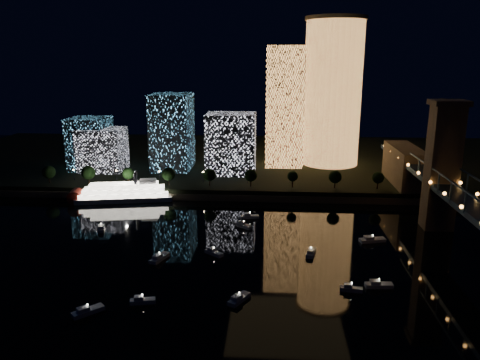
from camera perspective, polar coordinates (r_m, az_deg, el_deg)
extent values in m
plane|color=black|center=(144.51, 3.70, -12.10)|extent=(520.00, 520.00, 0.00)
cube|color=black|center=(295.77, 3.91, 2.40)|extent=(420.00, 160.00, 5.00)
cube|color=#6B5E4C|center=(220.43, 3.85, -2.13)|extent=(420.00, 6.00, 3.00)
cylinder|color=#F09C4D|center=(274.43, 11.21, 10.19)|extent=(32.00, 32.00, 80.08)
cylinder|color=#6B5E4C|center=(274.53, 11.65, 18.76)|extent=(34.00, 34.00, 2.00)
cube|color=#F09C4D|center=(267.96, 5.46, 8.86)|extent=(20.96, 20.96, 66.69)
cube|color=white|center=(250.36, -1.10, 4.50)|extent=(25.89, 21.91, 31.87)
cube|color=#51AADB|center=(262.19, -8.26, 5.86)|extent=(20.68, 26.89, 41.37)
cube|color=white|center=(267.30, -16.41, 3.60)|extent=(23.09, 21.00, 23.09)
cube|color=#51AADB|center=(273.75, -17.78, 4.30)|extent=(20.26, 22.29, 28.37)
cube|color=#6B5E4C|center=(194.95, 23.40, 1.29)|extent=(11.00, 9.00, 48.00)
cube|color=#6B5E4C|center=(191.28, 24.16, 8.59)|extent=(13.00, 11.00, 2.00)
cube|color=#6B5E4C|center=(244.12, 19.35, 1.14)|extent=(12.00, 40.00, 23.00)
cube|color=navy|center=(159.44, 26.00, -2.70)|extent=(0.50, 0.50, 7.00)
cube|color=navy|center=(181.03, 23.25, -0.47)|extent=(0.50, 0.50, 7.00)
cube|color=navy|center=(203.16, 21.10, 1.29)|extent=(0.50, 0.50, 7.00)
sphere|color=#FF9338|center=(189.51, 22.19, -0.26)|extent=(1.20, 1.20, 1.20)
sphere|color=#FF9338|center=(231.54, 18.84, 2.59)|extent=(1.20, 1.20, 1.20)
cube|color=silver|center=(226.60, -13.87, -2.17)|extent=(45.54, 18.22, 2.22)
cube|color=white|center=(226.01, -13.91, -1.66)|extent=(41.73, 16.63, 2.04)
cube|color=white|center=(225.46, -13.94, -1.16)|extent=(37.92, 15.03, 2.04)
cube|color=white|center=(224.93, -13.97, -0.66)|extent=(32.29, 13.10, 2.04)
cube|color=silver|center=(223.31, -11.17, -0.15)|extent=(8.30, 6.83, 1.67)
cylinder|color=black|center=(221.55, -12.66, 0.20)|extent=(1.30, 1.30, 5.55)
cylinder|color=black|center=(225.12, -12.57, 0.43)|extent=(1.30, 1.30, 5.55)
cylinder|color=maroon|center=(230.07, -19.39, -1.90)|extent=(7.91, 9.38, 6.48)
cube|color=silver|center=(163.16, 8.64, -8.77)|extent=(4.09, 8.01, 1.20)
cube|color=silver|center=(161.68, 8.59, -8.57)|extent=(2.54, 3.05, 1.00)
sphere|color=white|center=(162.38, 8.66, -8.12)|extent=(0.36, 0.36, 0.36)
cube|color=silver|center=(133.43, -18.05, -14.98)|extent=(7.83, 7.68, 1.20)
cube|color=silver|center=(132.53, -18.60, -14.70)|extent=(3.59, 3.57, 1.00)
sphere|color=white|center=(132.48, -18.12, -14.23)|extent=(0.36, 0.36, 0.36)
cube|color=silver|center=(145.80, 16.57, -12.21)|extent=(8.15, 3.10, 1.20)
cube|color=silver|center=(144.99, 16.14, -11.85)|extent=(2.93, 2.27, 1.00)
sphere|color=white|center=(144.93, 16.63, -11.50)|extent=(0.36, 0.36, 0.36)
cube|color=silver|center=(190.97, -16.55, -5.69)|extent=(4.47, 7.94, 1.20)
cube|color=silver|center=(189.54, -16.60, -5.50)|extent=(2.64, 3.10, 1.00)
sphere|color=white|center=(190.31, -16.60, -5.13)|extent=(0.36, 0.36, 0.36)
cube|color=silver|center=(178.65, 15.84, -7.06)|extent=(9.92, 5.19, 1.20)
cube|color=silver|center=(177.67, 15.45, -6.78)|extent=(3.80, 3.18, 1.00)
sphere|color=white|center=(177.94, 15.89, -6.47)|extent=(0.36, 0.36, 0.36)
cube|color=silver|center=(186.19, 0.44, -5.59)|extent=(7.53, 6.90, 1.20)
cube|color=silver|center=(186.57, 0.18, -5.18)|extent=(3.37, 3.29, 1.00)
sphere|color=white|center=(185.51, 0.44, -5.01)|extent=(0.36, 0.36, 0.36)
cube|color=silver|center=(159.74, -9.78, -9.35)|extent=(5.49, 8.97, 1.20)
cube|color=silver|center=(158.33, -10.06, -9.15)|extent=(3.11, 3.57, 1.00)
sphere|color=white|center=(158.94, -9.81, -8.69)|extent=(0.36, 0.36, 0.36)
cube|color=silver|center=(134.57, -11.78, -14.26)|extent=(7.12, 3.60, 1.20)
cube|color=silver|center=(134.12, -12.25, -13.86)|extent=(2.71, 2.24, 1.00)
sphere|color=white|center=(133.62, -11.82, -13.51)|extent=(0.36, 0.36, 0.36)
cube|color=silver|center=(141.61, 13.41, -12.82)|extent=(6.65, 2.98, 1.20)
cube|color=silver|center=(141.08, 13.04, -12.41)|extent=(2.47, 1.98, 1.00)
sphere|color=white|center=(140.71, 13.46, -12.10)|extent=(0.36, 0.36, 0.36)
cube|color=silver|center=(161.44, -3.21, -8.88)|extent=(6.95, 6.14, 1.20)
cube|color=silver|center=(161.70, -3.48, -8.42)|extent=(3.08, 2.97, 1.00)
sphere|color=white|center=(160.65, -3.22, -8.23)|extent=(0.36, 0.36, 0.36)
cube|color=silver|center=(132.94, -0.10, -14.31)|extent=(6.26, 8.20, 1.20)
cube|color=silver|center=(131.54, -0.41, -14.10)|extent=(3.21, 3.47, 1.00)
sphere|color=white|center=(131.98, -0.10, -13.55)|extent=(0.36, 0.36, 0.36)
cube|color=silver|center=(196.41, 1.23, -4.50)|extent=(7.57, 3.47, 1.20)
cube|color=silver|center=(195.94, 0.91, -4.20)|extent=(2.82, 2.28, 1.00)
sphere|color=white|center=(195.77, 1.23, -3.94)|extent=(0.36, 0.36, 0.36)
cylinder|color=black|center=(250.09, -22.21, 0.12)|extent=(0.70, 0.70, 4.00)
sphere|color=black|center=(249.30, -22.29, 0.90)|extent=(6.53, 6.53, 6.53)
cylinder|color=black|center=(241.98, -17.95, 0.05)|extent=(0.70, 0.70, 4.00)
sphere|color=black|center=(241.17, -18.02, 0.85)|extent=(6.86, 6.86, 6.86)
cylinder|color=black|center=(235.29, -13.43, -0.04)|extent=(0.70, 0.70, 4.00)
sphere|color=black|center=(234.45, -13.48, 0.79)|extent=(5.87, 5.87, 5.87)
cylinder|color=black|center=(230.15, -8.67, -0.12)|extent=(0.70, 0.70, 4.00)
sphere|color=black|center=(229.30, -8.70, 0.72)|extent=(6.52, 6.52, 6.52)
cylinder|color=black|center=(226.67, -3.73, -0.21)|extent=(0.70, 0.70, 4.00)
sphere|color=black|center=(225.80, -3.74, 0.64)|extent=(6.21, 6.21, 6.21)
cylinder|color=black|center=(224.92, 1.33, -0.30)|extent=(0.70, 0.70, 4.00)
sphere|color=black|center=(224.04, 1.33, 0.56)|extent=(6.05, 6.05, 6.05)
cylinder|color=black|center=(224.93, 6.43, -0.39)|extent=(0.70, 0.70, 4.00)
sphere|color=black|center=(224.06, 6.45, 0.47)|extent=(5.07, 5.07, 5.07)
cylinder|color=black|center=(226.72, 11.48, -0.48)|extent=(0.70, 0.70, 4.00)
sphere|color=black|center=(225.85, 11.53, 0.38)|extent=(6.19, 6.19, 6.19)
cylinder|color=black|center=(230.24, 16.42, -0.56)|extent=(0.70, 0.70, 4.00)
sphere|color=black|center=(229.39, 16.48, 0.29)|extent=(5.63, 5.63, 5.63)
cylinder|color=black|center=(251.06, -19.58, 0.54)|extent=(0.24, 0.24, 5.00)
sphere|color=#FFCC7F|center=(250.44, -19.64, 1.16)|extent=(0.70, 0.70, 0.70)
cylinder|color=black|center=(243.16, -14.82, 0.47)|extent=(0.24, 0.24, 5.00)
sphere|color=#FFCC7F|center=(242.51, -14.87, 1.11)|extent=(0.70, 0.70, 0.70)
cylinder|color=black|center=(237.04, -9.78, 0.39)|extent=(0.24, 0.24, 5.00)
sphere|color=#FFCC7F|center=(236.38, -9.81, 1.04)|extent=(0.70, 0.70, 0.70)
cylinder|color=black|center=(232.84, -4.51, 0.30)|extent=(0.24, 0.24, 5.00)
sphere|color=#FFCC7F|center=(232.17, -4.52, 0.97)|extent=(0.70, 0.70, 0.70)
cylinder|color=black|center=(230.68, 0.90, 0.21)|extent=(0.24, 0.24, 5.00)
sphere|color=#FFCC7F|center=(230.00, 0.91, 0.88)|extent=(0.70, 0.70, 0.70)
cylinder|color=black|center=(230.61, 6.37, 0.11)|extent=(0.24, 0.24, 5.00)
sphere|color=#FFCC7F|center=(229.92, 6.39, 0.79)|extent=(0.70, 0.70, 0.70)
cylinder|color=black|center=(232.62, 11.79, 0.02)|extent=(0.24, 0.24, 5.00)
sphere|color=#FFCC7F|center=(231.94, 11.83, 0.69)|extent=(0.70, 0.70, 0.70)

